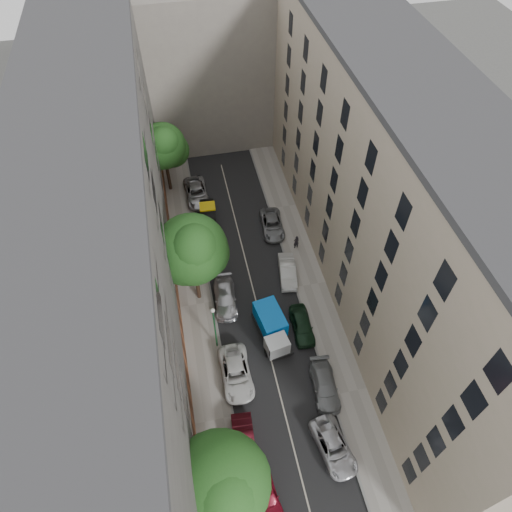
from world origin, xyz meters
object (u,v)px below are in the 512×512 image
object	(u,v)px
pedestrian	(296,242)
car_right_4	(272,225)
car_left_1	(244,443)
car_right_2	(302,325)
tarp_truck	(272,327)
lamp_post	(214,324)
car_left_5	(208,214)
car_right_1	(325,386)
car_left_4	(213,253)
tree_far	(164,148)
car_left_3	(225,298)
car_left_6	(197,193)
car_right_0	(333,447)
car_left_2	(236,373)
tree_near	(221,485)
tree_mid	(193,252)
car_left_0	(265,493)
car_right_3	(287,271)

from	to	relation	value
pedestrian	car_right_4	bearing A→B (deg)	-71.76
car_left_1	car_right_2	world-z (taller)	car_left_1
tarp_truck	lamp_post	distance (m)	5.44
car_right_2	car_right_4	world-z (taller)	car_right_2
car_left_5	car_right_1	world-z (taller)	car_left_5
car_left_1	lamp_post	world-z (taller)	lamp_post
car_left_4	tree_far	distance (m)	12.68
car_left_3	car_left_6	distance (m)	14.82
tree_far	car_right_0	bearing A→B (deg)	-73.88
car_left_2	car_right_2	xyz separation A→B (m)	(6.51, 3.27, -0.00)
car_left_1	car_left_4	xyz separation A→B (m)	(0.44, 18.80, -0.08)
car_left_3	tree_near	distance (m)	17.85
lamp_post	pedestrian	xyz separation A→B (m)	(9.62, 9.50, -2.71)
tree_near	car_left_4	bearing A→B (deg)	83.81
car_right_4	tree_near	bearing A→B (deg)	-105.69
car_left_5	tree_near	world-z (taller)	tree_near
car_right_1	car_right_4	size ratio (longest dim) A/B	0.98
car_right_4	lamp_post	size ratio (longest dim) A/B	0.85
car_left_4	pedestrian	distance (m)	8.53
tree_far	car_left_6	bearing A→B (deg)	-35.05
car_right_0	car_right_1	xyz separation A→B (m)	(0.80, 4.68, 0.02)
car_left_5	tree_mid	size ratio (longest dim) A/B	0.43
car_right_0	car_right_2	world-z (taller)	car_right_2
tarp_truck	tree_far	xyz separation A→B (m)	(-6.90, 21.00, 4.63)
car_right_4	tree_mid	size ratio (longest dim) A/B	0.48
tree_far	pedestrian	size ratio (longest dim) A/B	5.22
car_left_5	car_right_0	world-z (taller)	car_left_5
tarp_truck	car_left_1	size ratio (longest dim) A/B	1.20
car_left_6	car_left_3	bearing A→B (deg)	-88.57
car_left_3	car_left_4	xyz separation A→B (m)	(-0.36, 5.60, -0.06)
car_left_0	tree_near	xyz separation A→B (m)	(-2.80, -0.11, 5.00)
car_left_6	car_right_2	bearing A→B (deg)	-71.74
lamp_post	car_right_1	bearing A→B (deg)	-35.82
car_right_1	car_right_2	xyz separation A→B (m)	(-0.27, 5.79, 0.05)
car_left_3	tree_far	bearing A→B (deg)	106.18
tarp_truck	car_left_3	distance (m)	5.51
lamp_post	car_right_4	bearing A→B (deg)	58.16
car_left_3	car_right_4	size ratio (longest dim) A/B	1.02
tarp_truck	car_left_0	bearing A→B (deg)	-114.77
car_left_4	tree_near	size ratio (longest dim) A/B	0.43
tree_far	lamp_post	bearing A→B (deg)	-84.52
car_right_0	tree_mid	xyz separation A→B (m)	(-7.83, 15.70, 6.07)
tarp_truck	car_right_1	distance (m)	6.57
tree_near	tree_far	xyz separation A→B (m)	(-0.71, 33.61, 0.20)
tree_near	tree_far	bearing A→B (deg)	91.20
car_right_3	lamp_post	world-z (taller)	lamp_post
car_right_2	car_left_5	bearing A→B (deg)	113.95
car_left_1	pedestrian	distance (m)	20.35
car_left_6	car_right_2	size ratio (longest dim) A/B	1.25
tree_far	pedestrian	world-z (taller)	tree_far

